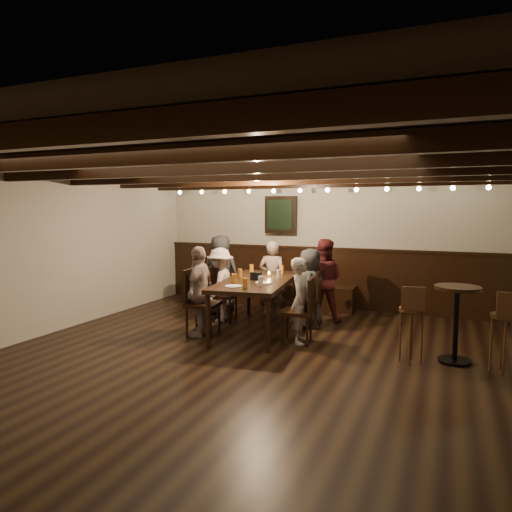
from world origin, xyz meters
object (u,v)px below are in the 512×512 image
at_px(chair_right_near, 308,309).
at_px(chair_right_far, 298,323).
at_px(person_left_near, 220,285).
at_px(person_right_far, 301,301).
at_px(person_bench_centre, 272,278).
at_px(person_bench_left, 221,275).
at_px(chair_left_far, 202,315).
at_px(bar_stool_left, 411,334).
at_px(person_right_near, 310,288).
at_px(dining_table, 257,284).
at_px(chair_left_near, 222,304).
at_px(high_top_table, 457,313).
at_px(bar_stool_right, 504,342).
at_px(person_bench_right, 323,280).
at_px(person_left_far, 200,291).

bearing_deg(chair_right_near, chair_right_far, -179.98).
distance_m(person_left_near, person_right_far, 1.75).
bearing_deg(person_right_far, person_bench_centre, 26.57).
height_order(chair_right_far, person_bench_left, person_bench_left).
xyz_separation_m(chair_left_far, bar_stool_left, (2.94, -0.03, 0.05)).
bearing_deg(person_right_near, chair_right_near, 90.00).
distance_m(chair_right_near, person_bench_left, 1.73).
distance_m(dining_table, bar_stool_left, 2.39).
height_order(chair_left_far, person_right_near, person_right_near).
bearing_deg(dining_table, person_right_far, -30.96).
distance_m(chair_left_near, high_top_table, 3.65).
height_order(dining_table, person_bench_centre, person_bench_centre).
xyz_separation_m(dining_table, person_right_near, (0.68, 0.55, -0.11)).
distance_m(chair_left_far, bar_stool_right, 3.94).
relative_size(chair_left_far, person_right_near, 0.79).
height_order(chair_right_far, person_bench_centre, person_bench_centre).
bearing_deg(person_bench_right, dining_table, 45.00).
xyz_separation_m(person_right_far, high_top_table, (1.98, -0.04, 0.02)).
bearing_deg(chair_right_near, person_bench_right, -21.90).
distance_m(chair_right_near, bar_stool_right, 2.85).
relative_size(chair_left_near, person_bench_left, 0.65).
relative_size(chair_right_far, bar_stool_right, 0.96).
height_order(chair_right_near, chair_right_far, chair_right_far).
bearing_deg(person_bench_centre, person_left_near, 38.66).
xyz_separation_m(chair_right_far, person_left_far, (-1.45, -0.21, 0.38)).
bearing_deg(bar_stool_left, person_right_far, 162.77).
bearing_deg(chair_right_near, bar_stool_right, -120.36).
bearing_deg(chair_left_near, chair_left_far, -0.09).
distance_m(chair_right_far, person_left_far, 1.52).
distance_m(person_right_far, bar_stool_right, 2.50).
bearing_deg(bar_stool_right, chair_left_far, 169.70).
height_order(dining_table, chair_left_far, chair_left_far).
bearing_deg(person_right_far, bar_stool_right, -102.56).
relative_size(chair_left_far, person_left_far, 0.74).
height_order(dining_table, bar_stool_right, bar_stool_right).
bearing_deg(person_left_near, person_left_far, 0.00).
bearing_deg(chair_left_near, bar_stool_left, 65.06).
relative_size(dining_table, person_bench_centre, 1.70).
bearing_deg(chair_right_near, person_left_far, 121.49).
height_order(person_right_near, person_right_far, person_right_near).
xyz_separation_m(chair_right_near, chair_right_far, (0.13, -0.89, 0.00)).
height_order(person_left_far, person_right_far, person_left_far).
bearing_deg(dining_table, person_right_near, 30.96).
bearing_deg(chair_left_near, chair_right_far, 57.97).
bearing_deg(chair_right_far, person_bench_left, 50.18).
bearing_deg(chair_left_near, person_bench_right, 105.53).
relative_size(chair_left_far, chair_right_near, 1.09).
relative_size(person_bench_right, person_right_far, 1.15).
height_order(person_left_near, bar_stool_left, person_left_near).
height_order(person_bench_centre, person_right_near, person_bench_centre).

